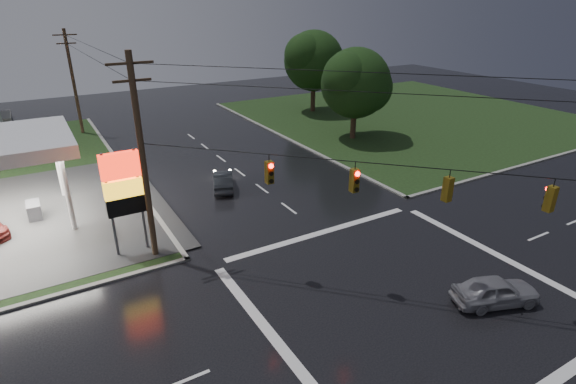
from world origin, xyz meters
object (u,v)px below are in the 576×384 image
pylon_sign (123,186)px  utility_pole_nw (143,158)px  car_north (223,181)px  tree_ne_far (315,61)px  utility_pole_n (73,81)px  tree_ne_near (357,83)px  car_crossing (496,291)px

pylon_sign → utility_pole_nw: 2.22m
car_north → utility_pole_nw: bearing=66.0°
tree_ne_far → car_north: size_ratio=2.47×
utility_pole_n → utility_pole_nw: bearing=-90.0°
tree_ne_far → car_north: bearing=-138.2°
tree_ne_near → car_crossing: (-11.09, -24.79, -4.87)m
car_crossing → utility_pole_nw: bearing=65.9°
tree_ne_near → car_crossing: bearing=-114.1°
car_crossing → utility_pole_n: bearing=37.4°
tree_ne_far → pylon_sign: bearing=-139.6°
utility_pole_nw → car_north: (6.99, 6.95, -5.07)m
car_crossing → car_north: bearing=36.4°
utility_pole_n → tree_ne_far: utility_pole_n is taller
pylon_sign → tree_ne_far: (27.65, 23.49, 2.17)m
tree_ne_near → tree_ne_far: 12.39m
utility_pole_nw → tree_ne_far: bearing=42.6°
utility_pole_n → tree_ne_near: utility_pole_n is taller
utility_pole_nw → car_crossing: size_ratio=2.73×
car_north → utility_pole_n: bearing=-50.9°
utility_pole_n → car_north: 23.17m
pylon_sign → car_north: (7.99, 5.95, -3.36)m
utility_pole_nw → tree_ne_far: 36.20m
utility_pole_nw → tree_ne_far: (26.65, 24.49, 0.46)m
tree_ne_far → car_crossing: bearing=-111.0°
pylon_sign → utility_pole_n: utility_pole_n is taller
car_north → car_crossing: car_crossing is taller
utility_pole_nw → car_north: 11.08m
utility_pole_n → car_north: (6.99, -21.55, -4.82)m
utility_pole_nw → car_crossing: 18.28m
utility_pole_nw → car_crossing: utility_pole_nw is taller
utility_pole_n → pylon_sign: bearing=-92.1°
tree_ne_near → car_north: 18.23m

